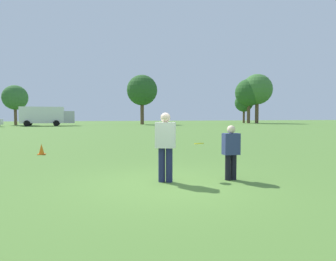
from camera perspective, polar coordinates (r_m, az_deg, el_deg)
ground_plane at (r=7.72m, az=0.28°, el=-10.11°), size 184.29×184.29×0.00m
player_thrower at (r=7.84m, az=-0.49°, el=-2.38°), size 0.58×0.46×1.80m
player_defender at (r=8.28m, az=11.76°, el=-3.52°), size 0.44×0.26×1.47m
frisbee at (r=8.26m, az=5.84°, el=-2.45°), size 0.27×0.27×0.06m
traffic_cone at (r=14.54m, az=-22.71°, el=-3.31°), size 0.32×0.32×0.48m
box_truck at (r=54.43m, az=-21.89°, el=2.65°), size 8.59×3.23×3.18m
tree_west_maple at (r=61.46m, az=-26.83°, el=5.54°), size 4.44×4.44×7.21m
tree_center_elm at (r=59.72m, az=-4.90°, el=7.53°), size 5.94×5.94×9.66m
tree_east_birch at (r=71.99m, az=14.10°, el=5.08°), size 4.17×4.17×6.78m
tree_east_oak at (r=70.77m, az=14.96°, el=6.87°), size 6.12×6.12×9.95m
tree_far_east_pine at (r=71.10m, az=16.42°, el=7.41°), size 6.76×6.76×10.99m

